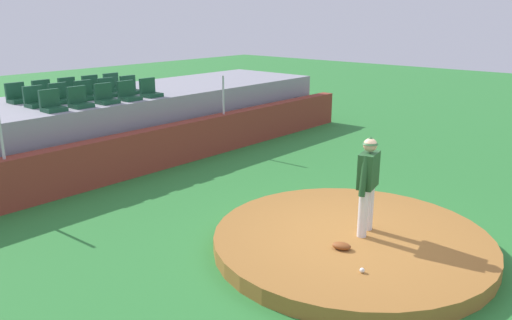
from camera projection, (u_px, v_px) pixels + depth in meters
name	position (u px, v px, depth m)	size (l,w,h in m)	color
ground_plane	(351.00, 248.00, 8.65)	(60.00, 60.00, 0.00)	#2C7A33
pitchers_mound	(351.00, 241.00, 8.61)	(4.71, 4.71, 0.26)	#9D662D
pitcher	(368.00, 178.00, 8.36)	(0.71, 0.34, 1.70)	silver
baseball	(362.00, 270.00, 7.29)	(0.07, 0.07, 0.07)	white
fielding_glove	(342.00, 246.00, 8.02)	(0.30, 0.20, 0.11)	brown
brick_barrier	(133.00, 154.00, 12.42)	(17.18, 0.40, 1.08)	brown
fence_post_left	(0.00, 132.00, 9.91)	(0.06, 0.06, 1.11)	silver
fence_post_right	(223.00, 95.00, 14.40)	(0.06, 0.06, 1.11)	silver
bleacher_platform	(83.00, 129.00, 13.79)	(16.35, 3.54, 1.69)	gray
stadium_chair_0	(52.00, 104.00, 11.72)	(0.48, 0.44, 0.50)	#1A4B30
stadium_chair_1	(79.00, 101.00, 12.21)	(0.48, 0.44, 0.50)	#1A4B30
stadium_chair_2	(106.00, 97.00, 12.74)	(0.48, 0.44, 0.50)	#1A4B30
stadium_chair_3	(128.00, 94.00, 13.21)	(0.48, 0.44, 0.50)	#1A4B30
stadium_chair_4	(150.00, 91.00, 13.76)	(0.48, 0.44, 0.50)	#1A4B30
stadium_chair_5	(36.00, 100.00, 12.28)	(0.48, 0.44, 0.50)	#1A4B30
stadium_chair_6	(60.00, 97.00, 12.80)	(0.48, 0.44, 0.50)	#1A4B30
stadium_chair_7	(85.00, 94.00, 13.28)	(0.48, 0.44, 0.50)	#1A4B30
stadium_chair_8	(108.00, 91.00, 13.80)	(0.48, 0.44, 0.50)	#1A4B30
stadium_chair_9	(130.00, 88.00, 14.29)	(0.48, 0.44, 0.50)	#1A4B30
stadium_chair_10	(17.00, 96.00, 12.85)	(0.48, 0.44, 0.50)	#1A4B30
stadium_chair_11	(44.00, 93.00, 13.36)	(0.48, 0.44, 0.50)	#1A4B30
stadium_chair_12	(69.00, 90.00, 13.88)	(0.48, 0.44, 0.50)	#1A4B30
stadium_chair_13	(92.00, 88.00, 14.37)	(0.48, 0.44, 0.50)	#1A4B30
stadium_chair_14	(113.00, 85.00, 14.87)	(0.48, 0.44, 0.50)	#1A4B30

